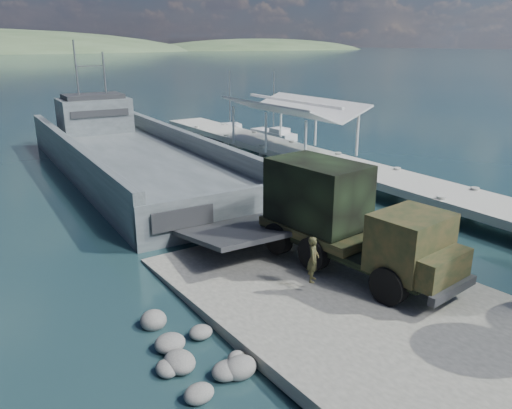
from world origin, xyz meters
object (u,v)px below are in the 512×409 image
pier (300,146)px  military_truck (345,218)px  landing_craft (132,163)px  soldier (313,268)px  sailboat_far (231,130)px  sailboat_near (274,135)px

pier → military_truck: pier is taller
pier → military_truck: bearing=-123.4°
landing_craft → military_truck: landing_craft is taller
soldier → sailboat_far: size_ratio=0.26×
landing_craft → sailboat_far: size_ratio=5.25×
pier → landing_craft: bearing=157.8°
landing_craft → soldier: 23.18m
landing_craft → military_truck: size_ratio=3.83×
pier → soldier: bearing=-127.4°
pier → sailboat_near: sailboat_near is taller
military_truck → sailboat_near: (16.63, 28.14, -2.26)m
military_truck → sailboat_far: (14.49, 33.54, -2.27)m
pier → sailboat_far: bearing=78.8°
landing_craft → sailboat_near: 18.87m
sailboat_far → landing_craft: bearing=-132.1°
landing_craft → military_truck: (1.24, -22.11, 1.76)m
soldier → sailboat_near: size_ratio=0.26×
military_truck → soldier: bearing=-164.1°
pier → sailboat_far: size_ratio=6.34×
soldier → sailboat_near: bearing=14.7°
landing_craft → soldier: size_ratio=19.99×
landing_craft → sailboat_near: (17.87, 6.04, -0.50)m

